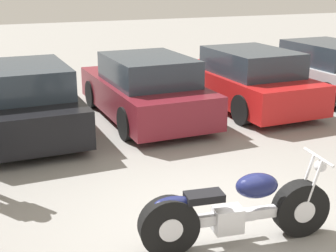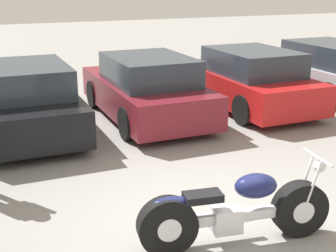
% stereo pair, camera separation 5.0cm
% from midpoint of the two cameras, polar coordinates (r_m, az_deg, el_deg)
% --- Properties ---
extents(ground_plane, '(60.00, 60.00, 0.00)m').
position_cam_midpoint_polar(ground_plane, '(6.13, 6.78, -12.34)').
color(ground_plane, gray).
extents(motorcycle, '(2.37, 0.78, 1.02)m').
position_cam_midpoint_polar(motorcycle, '(5.64, 7.99, -10.21)').
color(motorcycle, black).
rests_on(motorcycle, ground_plane).
extents(parked_car_black, '(1.93, 4.25, 1.44)m').
position_cam_midpoint_polar(parked_car_black, '(9.94, -17.26, 3.01)').
color(parked_car_black, black).
rests_on(parked_car_black, ground_plane).
extents(parked_car_maroon, '(1.93, 4.25, 1.44)m').
position_cam_midpoint_polar(parked_car_maroon, '(10.49, -2.94, 4.54)').
color(parked_car_maroon, maroon).
rests_on(parked_car_maroon, ground_plane).
extents(parked_car_red, '(1.93, 4.25, 1.44)m').
position_cam_midpoint_polar(parked_car_red, '(11.60, 9.38, 5.58)').
color(parked_car_red, red).
rests_on(parked_car_red, ground_plane).
extents(parked_car_silver, '(1.93, 4.25, 1.44)m').
position_cam_midpoint_polar(parked_car_silver, '(13.38, 18.28, 6.52)').
color(parked_car_silver, '#BCBCC1').
rests_on(parked_car_silver, ground_plane).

